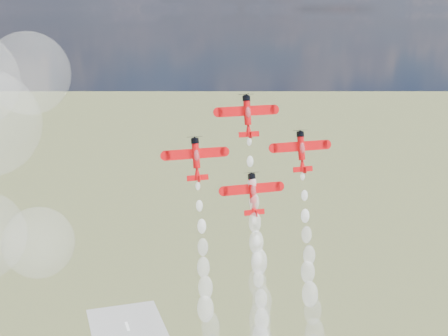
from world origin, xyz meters
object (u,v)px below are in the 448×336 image
at_px(plane_lead, 247,115).
at_px(plane_left, 196,158).
at_px(plane_right, 301,150).
at_px(plane_slot, 253,193).

xyz_separation_m(plane_lead, plane_left, (-12.29, -1.99, -8.37)).
height_order(plane_left, plane_right, same).
height_order(plane_right, plane_slot, plane_right).
relative_size(plane_lead, plane_right, 1.00).
distance_m(plane_left, plane_slot, 15.00).
relative_size(plane_lead, plane_left, 1.00).
distance_m(plane_lead, plane_slot, 17.21).
bearing_deg(plane_right, plane_lead, 170.80).
bearing_deg(plane_right, plane_slot, -170.80).
height_order(plane_left, plane_slot, plane_left).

